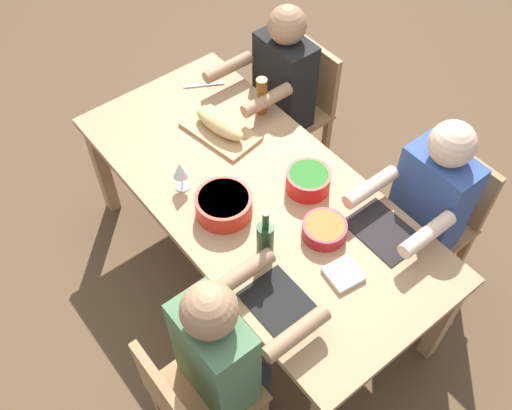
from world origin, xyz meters
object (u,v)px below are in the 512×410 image
object	(u,v)px
chair_far_right	(439,214)
bread_loaf	(220,124)
diner_far_left	(279,87)
diner_far_right	(425,206)
napkin_stack	(343,274)
chair_far_left	(300,102)
wine_glass	(180,171)
chair_near_right	(191,399)
serving_bowl_fruit	(324,229)
diner_near_right	(224,352)
wine_bottle	(265,239)
cutting_board	(220,131)
dining_table	(256,201)
beer_bottle	(262,96)
serving_bowl_greens	(308,180)
serving_bowl_salad	(224,204)

from	to	relation	value
chair_far_right	bread_loaf	bearing A→B (deg)	-144.82
diner_far_left	diner_far_right	distance (m)	1.10
napkin_stack	diner_far_left	bearing A→B (deg)	152.39
chair_far_left	wine_glass	world-z (taller)	wine_glass
chair_near_right	serving_bowl_fruit	distance (m)	0.93
diner_near_right	wine_bottle	xyz separation A→B (m)	(-0.24, 0.41, 0.15)
cutting_board	dining_table	bearing A→B (deg)	-12.99
diner_far_right	napkin_stack	size ratio (longest dim) A/B	8.57
serving_bowl_fruit	bread_loaf	distance (m)	0.82
chair_near_right	diner_far_right	world-z (taller)	diner_far_right
beer_bottle	serving_bowl_greens	bearing A→B (deg)	-16.13
chair_near_right	serving_bowl_salad	xyz separation A→B (m)	(-0.54, 0.59, 0.32)
bread_loaf	chair_near_right	bearing A→B (deg)	-42.17
serving_bowl_greens	beer_bottle	xyz separation A→B (m)	(-0.56, 0.16, 0.05)
diner_near_right	serving_bowl_greens	xyz separation A→B (m)	(-0.41, 0.81, 0.10)
wine_bottle	serving_bowl_salad	bearing A→B (deg)	-179.47
chair_near_right	chair_far_left	xyz separation A→B (m)	(-1.10, 1.57, 0.00)
diner_far_right	bread_loaf	world-z (taller)	diner_far_right
diner_far_right	diner_far_left	bearing A→B (deg)	180.00
diner_far_left	chair_far_left	bearing A→B (deg)	90.00
chair_far_right	serving_bowl_greens	xyz separation A→B (m)	(-0.41, -0.58, 0.32)
beer_bottle	wine_glass	size ratio (longest dim) A/B	1.33
dining_table	chair_far_left	bearing A→B (deg)	125.01
diner_far_left	serving_bowl_greens	distance (m)	0.80
chair_near_right	beer_bottle	distance (m)	1.55
wine_glass	napkin_stack	size ratio (longest dim) A/B	1.19
chair_near_right	serving_bowl_greens	size ratio (longest dim) A/B	3.99
diner_near_right	serving_bowl_salad	size ratio (longest dim) A/B	4.53
serving_bowl_greens	cutting_board	bearing A→B (deg)	-169.03
diner_far_right	wine_bottle	size ratio (longest dim) A/B	4.14
diner_far_left	napkin_stack	bearing A→B (deg)	-27.61
chair_near_right	chair_far_right	size ratio (longest dim) A/B	1.00
beer_bottle	chair_far_right	bearing A→B (deg)	23.32
chair_near_right	chair_far_left	distance (m)	1.92
serving_bowl_fruit	serving_bowl_greens	xyz separation A→B (m)	(-0.25, 0.13, 0.02)
cutting_board	napkin_stack	world-z (taller)	napkin_stack
beer_bottle	cutting_board	bearing A→B (deg)	-91.66
chair_near_right	beer_bottle	xyz separation A→B (m)	(-0.97, 1.15, 0.37)
diner_near_right	wine_glass	distance (m)	0.87
diner_far_left	serving_bowl_greens	world-z (taller)	diner_far_left
wine_bottle	beer_bottle	size ratio (longest dim) A/B	1.32
diner_far_right	bread_loaf	distance (m)	1.10
wine_bottle	napkin_stack	xyz separation A→B (m)	(0.30, 0.19, -0.10)
dining_table	serving_bowl_greens	size ratio (longest dim) A/B	9.38
wine_glass	cutting_board	bearing A→B (deg)	117.07
diner_near_right	cutting_board	distance (m)	1.20
chair_near_right	diner_far_right	distance (m)	1.40
dining_table	chair_near_right	xyz separation A→B (m)	(0.55, -0.78, -0.18)
dining_table	beer_bottle	world-z (taller)	beer_bottle
diner_near_right	wine_glass	world-z (taller)	diner_near_right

